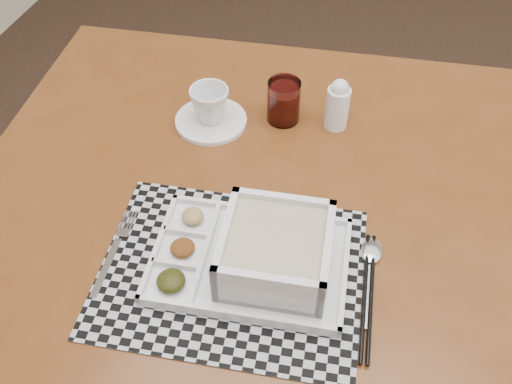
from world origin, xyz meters
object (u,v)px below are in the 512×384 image
dining_table (251,241)px  creamer_bottle (338,105)px  serving_tray (266,255)px  cup (210,105)px  juice_glass (284,103)px

dining_table → creamer_bottle: 0.33m
serving_tray → creamer_bottle: bearing=83.5°
cup → juice_glass: size_ratio=0.88×
serving_tray → juice_glass: bearing=99.7°
cup → juice_glass: (0.14, 0.05, -0.01)m
dining_table → juice_glass: size_ratio=12.79×
serving_tray → creamer_bottle: size_ratio=2.98×
serving_tray → cup: serving_tray is taller
dining_table → creamer_bottle: size_ratio=10.37×
dining_table → juice_glass: juice_glass is taller
serving_tray → dining_table: bearing=117.7°
juice_glass → creamer_bottle: 0.11m
serving_tray → cup: bearing=122.4°
cup → juice_glass: bearing=35.4°
dining_table → serving_tray: 0.17m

